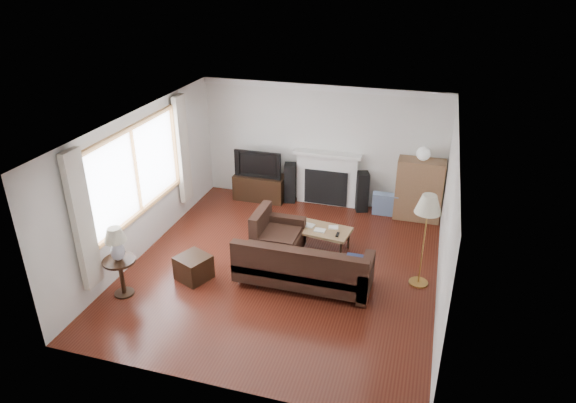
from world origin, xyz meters
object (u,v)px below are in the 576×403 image
(sectional_sofa, at_px, (304,264))
(floor_lamp, at_px, (424,241))
(coffee_table, at_px, (320,239))
(bookshelf, at_px, (419,190))
(tv_stand, at_px, (260,187))
(side_table, at_px, (122,277))

(sectional_sofa, xyz_separation_m, floor_lamp, (1.77, 0.54, 0.41))
(coffee_table, bearing_deg, bookshelf, 55.17)
(floor_lamp, bearing_deg, bookshelf, 94.76)
(bookshelf, bearing_deg, coffee_table, -132.45)
(bookshelf, relative_size, coffee_table, 1.18)
(bookshelf, distance_m, sectional_sofa, 3.28)
(bookshelf, height_order, coffee_table, bookshelf)
(tv_stand, distance_m, sectional_sofa, 3.31)
(sectional_sofa, relative_size, side_table, 3.73)
(tv_stand, xyz_separation_m, sectional_sofa, (1.72, -2.83, 0.10))
(sectional_sofa, relative_size, floor_lamp, 1.48)
(bookshelf, distance_m, coffee_table, 2.36)
(bookshelf, relative_size, side_table, 1.99)
(sectional_sofa, height_order, floor_lamp, floor_lamp)
(sectional_sofa, bearing_deg, floor_lamp, 16.94)
(coffee_table, bearing_deg, tv_stand, 143.25)
(bookshelf, distance_m, side_table, 5.73)
(floor_lamp, bearing_deg, sectional_sofa, -163.06)
(tv_stand, bearing_deg, side_table, -102.83)
(tv_stand, height_order, floor_lamp, floor_lamp)
(tv_stand, height_order, bookshelf, bookshelf)
(floor_lamp, bearing_deg, tv_stand, 146.61)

